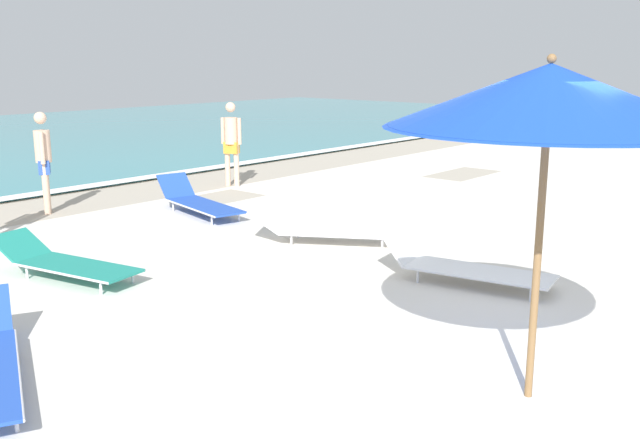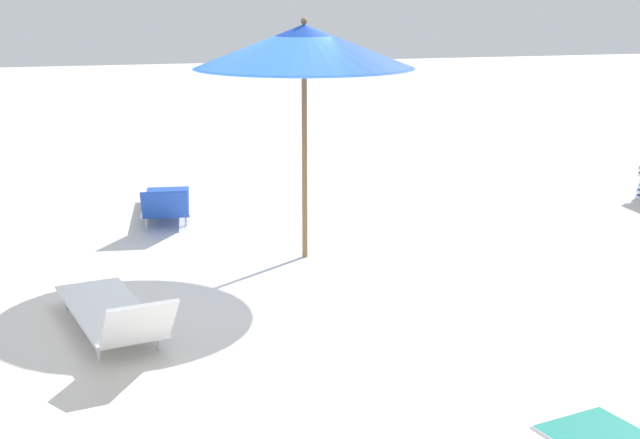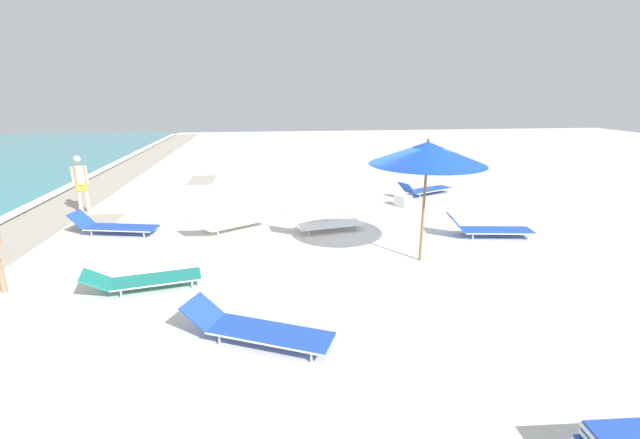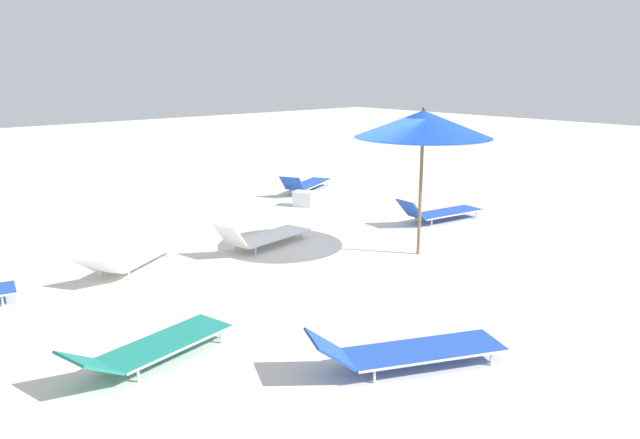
{
  "view_description": "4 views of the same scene",
  "coord_description": "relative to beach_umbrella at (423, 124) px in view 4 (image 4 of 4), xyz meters",
  "views": [
    {
      "loc": [
        -6.11,
        -2.9,
        2.66
      ],
      "look_at": [
        -0.86,
        1.6,
        1.09
      ],
      "focal_mm": 40.0,
      "sensor_mm": 36.0,
      "label": 1
    },
    {
      "loc": [
        1.57,
        8.75,
        2.95
      ],
      "look_at": [
        -0.71,
        0.92,
        0.87
      ],
      "focal_mm": 50.0,
      "sensor_mm": 36.0,
      "label": 2
    },
    {
      "loc": [
        -9.53,
        2.57,
        3.65
      ],
      "look_at": [
        -0.72,
        1.48,
        0.94
      ],
      "focal_mm": 24.0,
      "sensor_mm": 36.0,
      "label": 3
    },
    {
      "loc": [
        -8.07,
        7.94,
        3.38
      ],
      "look_at": [
        -0.43,
        1.18,
        0.86
      ],
      "focal_mm": 35.0,
      "sensor_mm": 36.0,
      "label": 4
    }
  ],
  "objects": [
    {
      "name": "ground_plane",
      "position": [
        1.01,
        0.74,
        -2.46
      ],
      "size": [
        60.0,
        60.0,
        0.16
      ],
      "color": "silver"
    },
    {
      "name": "beach_umbrella",
      "position": [
        0.0,
        0.0,
        0.0
      ],
      "size": [
        2.44,
        2.44,
        2.69
      ],
      "color": "olive",
      "rests_on": "ground_plane"
    },
    {
      "name": "sun_lounger_under_umbrella",
      "position": [
        -2.79,
        3.56,
        -2.17
      ],
      "size": [
        1.52,
        2.35,
        0.51
      ],
      "rotation": [
        0.0,
        0.0,
        -0.43
      ],
      "color": "blue",
      "rests_on": "ground_plane"
    },
    {
      "name": "sun_lounger_beside_umbrella",
      "position": [
        5.9,
        -2.29,
        -2.17
      ],
      "size": [
        1.51,
        2.28,
        0.57
      ],
      "rotation": [
        0.0,
        0.0,
        0.45
      ],
      "color": "blue",
      "rests_on": "ground_plane"
    },
    {
      "name": "sun_lounger_near_water_left",
      "position": [
        2.25,
        1.9,
        -2.16
      ],
      "size": [
        0.97,
        2.16,
        0.62
      ],
      "rotation": [
        0.0,
        0.0,
        0.18
      ],
      "color": "white",
      "rests_on": "ground_plane"
    },
    {
      "name": "sun_lounger_near_water_right",
      "position": [
        2.62,
        4.41,
        -2.17
      ],
      "size": [
        1.63,
        2.15,
        0.49
      ],
      "rotation": [
        0.0,
        0.0,
        0.55
      ],
      "color": "white",
      "rests_on": "ground_plane"
    },
    {
      "name": "sun_lounger_mid_beach_solo",
      "position": [
        -0.75,
        5.71,
        -2.17
      ],
      "size": [
        1.01,
        2.16,
        0.47
      ],
      "rotation": [
        0.0,
        0.0,
        0.2
      ],
      "color": "#1E8475",
      "rests_on": "ground_plane"
    },
    {
      "name": "sun_lounger_mid_beach_pair_a",
      "position": [
        1.31,
        -2.29,
        -2.16
      ],
      "size": [
        0.89,
        2.22,
        0.59
      ],
      "rotation": [
        0.0,
        0.0,
        -0.14
      ],
      "color": "blue",
      "rests_on": "ground_plane"
    },
    {
      "name": "cooler_box",
      "position": [
        4.51,
        -1.03,
        -2.19
      ],
      "size": [
        0.61,
        0.55,
        0.37
      ],
      "rotation": [
        0.0,
        0.0,
        3.65
      ],
      "color": "white",
      "rests_on": "ground_plane"
    }
  ]
}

